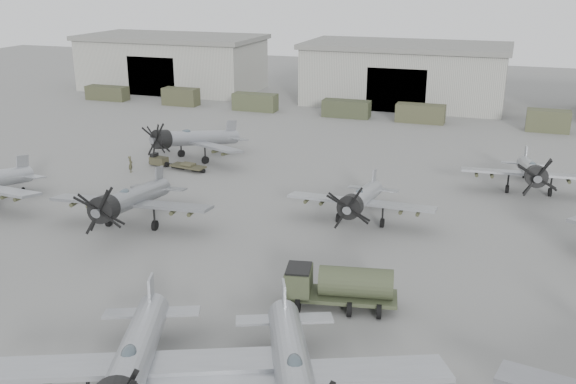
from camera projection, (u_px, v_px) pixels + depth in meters
name	position (u px, v px, depth m)	size (l,w,h in m)	color
ground	(231.00, 289.00, 38.88)	(220.00, 220.00, 0.00)	slate
hangar_left	(172.00, 62.00, 104.67)	(29.00, 14.80, 8.70)	#A2A297
hangar_center	(405.00, 74.00, 92.82)	(29.00, 14.80, 8.70)	#A2A297
support_truck_0	(107.00, 93.00, 96.52)	(6.47, 2.20, 2.08)	#3A3C27
support_truck_1	(181.00, 97.00, 92.57)	(5.20, 2.20, 2.48)	#3B3C27
support_truck_2	(255.00, 102.00, 88.97)	(6.18, 2.20, 2.38)	#3E432C
support_truck_3	(346.00, 109.00, 84.92)	(6.29, 2.20, 2.26)	#363B26
support_truck_4	(420.00, 113.00, 81.87)	(6.18, 2.20, 2.34)	#40412A
support_truck_5	(548.00, 121.00, 77.07)	(5.01, 2.20, 2.63)	#42452D
aircraft_near_1	(133.00, 363.00, 27.26)	(13.14, 11.90, 5.36)	#9EA1A6
aircraft_mid_1	(129.00, 200.00, 47.34)	(12.45, 11.20, 4.95)	gray
aircraft_mid_2	(360.00, 199.00, 48.10)	(11.22, 10.10, 4.52)	#A1A4A9
aircraft_far_0	(191.00, 139.00, 64.84)	(12.26, 11.09, 4.98)	gray
aircraft_far_1	(531.00, 171.00, 54.72)	(11.64, 10.48, 4.64)	#94989D
aircraft_extra_623	(293.00, 372.00, 26.62)	(13.14, 11.90, 5.36)	#9EA1A6
fuel_tanker	(340.00, 284.00, 36.40)	(6.63, 3.76, 2.45)	#39412A
tug_trailer	(170.00, 163.00, 63.03)	(6.24, 2.06, 1.24)	#393725
ground_crew	(131.00, 164.00, 61.41)	(0.58, 0.38, 1.60)	#3F3E29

